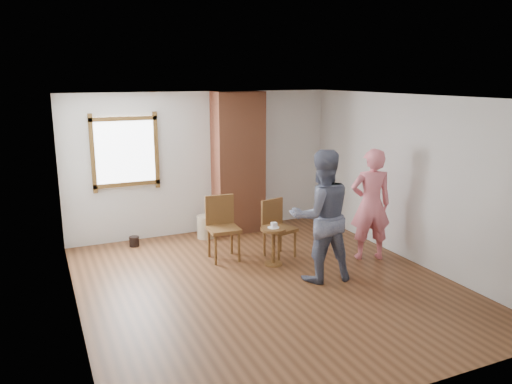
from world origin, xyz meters
TOP-DOWN VIEW (x-y plane):
  - ground at (0.00, 0.00)m, footprint 5.50×5.50m
  - room_shell at (-0.06, 0.61)m, footprint 5.04×5.52m
  - brick_chimney at (0.60, 2.50)m, footprint 0.90×0.50m
  - stoneware_crock at (-0.11, 2.33)m, footprint 0.39×0.39m
  - dark_pot at (-1.39, 2.40)m, footprint 0.21×0.21m
  - dining_chair_left at (-0.19, 1.25)m, footprint 0.50×0.50m
  - dining_chair_right at (0.65, 0.99)m, footprint 0.53×0.53m
  - side_table at (0.42, 0.64)m, footprint 0.40×0.40m
  - cake_plate at (0.42, 0.64)m, footprint 0.18×0.18m
  - cake_slice at (0.43, 0.64)m, footprint 0.08×0.07m
  - man at (0.79, -0.13)m, footprint 1.01×0.83m
  - person_pink at (1.95, 0.28)m, footprint 0.75×0.62m

SIDE VIEW (x-z plane):
  - ground at x=0.00m, z-range 0.00..0.00m
  - dark_pot at x=-1.39m, z-range 0.00..0.17m
  - stoneware_crock at x=-0.11m, z-range 0.00..0.41m
  - side_table at x=0.42m, z-range 0.10..0.70m
  - dining_chair_right at x=0.65m, z-range 0.06..0.98m
  - dining_chair_left at x=-0.19m, z-range 0.06..1.07m
  - cake_plate at x=0.42m, z-range 0.60..0.61m
  - cake_slice at x=0.43m, z-range 0.61..0.67m
  - person_pink at x=1.95m, z-range 0.00..1.78m
  - man at x=0.79m, z-range 0.00..1.89m
  - brick_chimney at x=0.60m, z-range 0.00..2.60m
  - room_shell at x=-0.06m, z-range 0.50..3.12m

